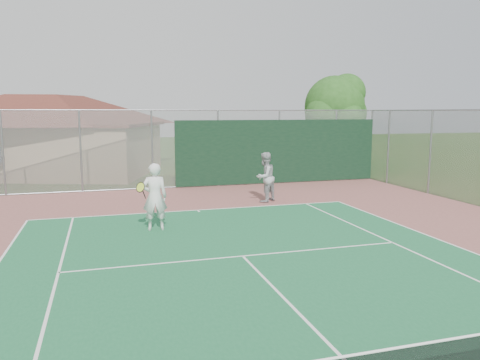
% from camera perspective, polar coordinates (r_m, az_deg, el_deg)
% --- Properties ---
extents(back_fence, '(20.08, 0.11, 3.53)m').
position_cam_1_polar(back_fence, '(21.59, -2.40, 3.64)').
color(back_fence, gray).
rests_on(back_fence, ground).
extents(side_fence_right, '(0.08, 9.00, 3.50)m').
position_cam_1_polar(side_fence_right, '(21.05, 22.18, 3.14)').
color(side_fence_right, gray).
rests_on(side_fence_right, ground).
extents(clubhouse, '(13.85, 11.42, 5.14)m').
position_cam_1_polar(clubhouse, '(27.90, -22.37, 6.02)').
color(clubhouse, tan).
rests_on(clubhouse, ground).
extents(tree, '(3.97, 3.76, 5.54)m').
position_cam_1_polar(tree, '(27.19, 11.62, 8.61)').
color(tree, '#382214').
rests_on(tree, ground).
extents(player_white_front, '(1.00, 0.76, 1.96)m').
position_cam_1_polar(player_white_front, '(13.71, -10.38, -2.08)').
color(player_white_front, white).
rests_on(player_white_front, ground).
extents(player_grey_back, '(1.16, 1.11, 1.89)m').
position_cam_1_polar(player_grey_back, '(17.81, 3.06, 0.30)').
color(player_grey_back, '#A5A7AA').
rests_on(player_grey_back, ground).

